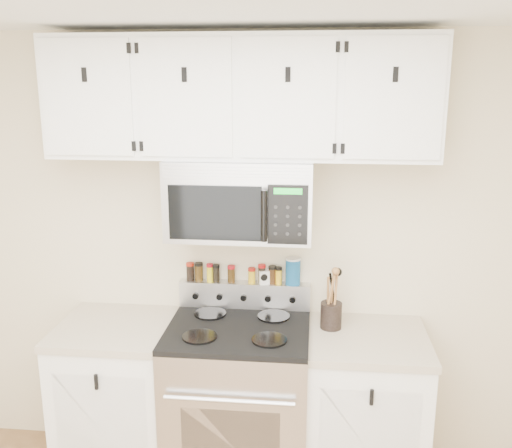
{
  "coord_description": "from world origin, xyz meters",
  "views": [
    {
      "loc": [
        0.39,
        -1.38,
        2.24
      ],
      "look_at": [
        0.09,
        1.45,
        1.52
      ],
      "focal_mm": 40.0,
      "sensor_mm": 36.0,
      "label": 1
    }
  ],
  "objects_px": {
    "range": "(239,403)",
    "salt_canister": "(293,271)",
    "microwave": "(241,198)",
    "utensil_crock": "(331,313)"
  },
  "relations": [
    {
      "from": "range",
      "to": "microwave",
      "type": "height_order",
      "value": "microwave"
    },
    {
      "from": "salt_canister",
      "to": "range",
      "type": "bearing_deg",
      "value": -134.61
    },
    {
      "from": "utensil_crock",
      "to": "salt_canister",
      "type": "bearing_deg",
      "value": 140.87
    },
    {
      "from": "range",
      "to": "microwave",
      "type": "bearing_deg",
      "value": 89.77
    },
    {
      "from": "range",
      "to": "salt_canister",
      "type": "xyz_separation_m",
      "value": [
        0.28,
        0.28,
        0.69
      ]
    },
    {
      "from": "range",
      "to": "salt_canister",
      "type": "relative_size",
      "value": 6.98
    },
    {
      "from": "utensil_crock",
      "to": "range",
      "type": "bearing_deg",
      "value": -168.03
    },
    {
      "from": "utensil_crock",
      "to": "salt_canister",
      "type": "relative_size",
      "value": 2.15
    },
    {
      "from": "microwave",
      "to": "salt_canister",
      "type": "height_order",
      "value": "microwave"
    },
    {
      "from": "utensil_crock",
      "to": "salt_canister",
      "type": "distance_m",
      "value": 0.33
    }
  ]
}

